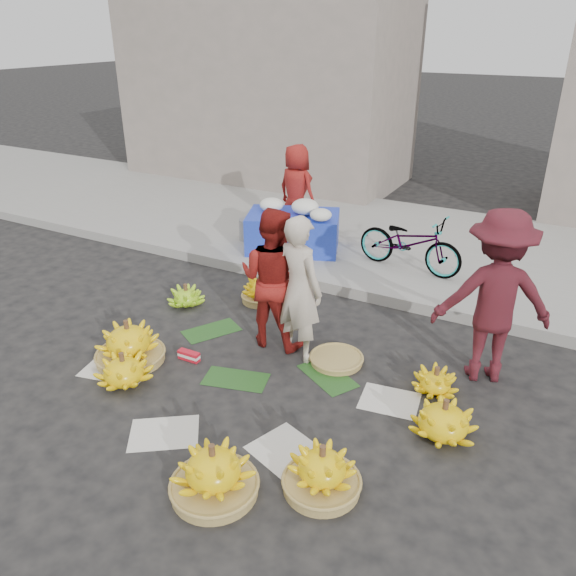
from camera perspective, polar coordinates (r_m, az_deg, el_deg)
The scene contains 23 objects.
ground at distance 5.91m, azimuth -3.44°, elevation -8.54°, with size 80.00×80.00×0.00m, color black.
curb at distance 7.58m, azimuth 5.28°, elevation 0.12°, with size 40.00×0.25×0.15m, color gray.
sidewalk at distance 9.41m, azimuth 10.42°, elevation 4.82°, with size 40.00×4.00×0.12m, color gray.
building_left at distance 13.20m, azimuth -2.04°, elevation 19.69°, with size 6.00×3.00×4.00m, color gray.
newspaper_scatter at distance 5.37m, azimuth -8.01°, elevation -12.63°, with size 3.20×1.80×0.00m, color silver, non-canonical shape.
banana_leaves at distance 6.09m, azimuth -3.25°, elevation -7.34°, with size 2.00×1.00×0.00m, color #1A4517, non-canonical shape.
banana_bunch_0 at distance 6.21m, azimuth -15.87°, elevation -5.43°, with size 0.83×0.83×0.49m.
banana_bunch_1 at distance 5.89m, azimuth -16.37°, elevation -8.00°, with size 0.68×0.68×0.35m.
banana_bunch_2 at distance 4.52m, azimuth -7.58°, elevation -18.09°, with size 0.67×0.67×0.46m.
banana_bunch_3 at distance 4.53m, azimuth 3.47°, elevation -18.09°, with size 0.65×0.65×0.42m.
banana_bunch_4 at distance 5.18m, azimuth 15.53°, elevation -12.79°, with size 0.72×0.72×0.38m.
banana_bunch_5 at distance 5.74m, azimuth 14.76°, elevation -9.16°, with size 0.47×0.47×0.28m.
banana_bunch_6 at distance 7.30m, azimuth -10.30°, elevation -0.83°, with size 0.52×0.52×0.29m.
banana_bunch_7 at distance 7.28m, azimuth -2.86°, elevation -0.35°, with size 0.47×0.47×0.35m.
basket_spare at distance 6.06m, azimuth 4.94°, elevation -7.26°, with size 0.55×0.55×0.06m, color olive.
incense_stack at distance 6.16m, azimuth -10.03°, elevation -6.76°, with size 0.25×0.08×0.10m, color red.
vendor_cream at distance 5.81m, azimuth 1.15°, elevation -0.09°, with size 0.58×0.38×1.59m, color beige.
vendor_red at distance 6.07m, azimuth -1.57°, elevation 1.00°, with size 0.77×0.60×1.58m, color maroon.
man_striped at distance 5.78m, azimuth 20.25°, elevation -0.91°, with size 1.15×0.66×1.77m, color maroon.
flower_table at distance 8.59m, azimuth 0.57°, elevation 6.00°, with size 1.58×1.29×0.79m.
grey_bucket at distance 9.07m, azimuth -4.02°, elevation 5.96°, with size 0.30×0.30×0.34m, color slate.
flower_vendor at distance 9.19m, azimuth 0.87°, elevation 9.93°, with size 0.72×0.47×1.46m, color maroon.
bicycle at distance 8.02m, azimuth 12.29°, elevation 4.55°, with size 1.53×0.53×0.81m, color gray.
Camera 1 is at (2.64, -4.14, 3.28)m, focal length 35.00 mm.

